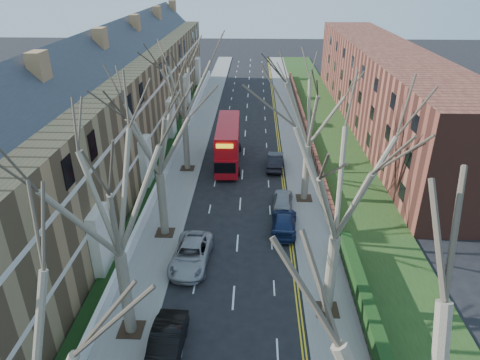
# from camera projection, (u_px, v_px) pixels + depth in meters

# --- Properties ---
(pavement_left) EXTENTS (3.00, 102.00, 0.12)m
(pavement_left) POSITION_uv_depth(u_px,v_px,m) (198.00, 132.00, 54.01)
(pavement_left) COLOR slate
(pavement_left) RESTS_ON ground
(pavement_right) EXTENTS (3.00, 102.00, 0.12)m
(pavement_right) POSITION_uv_depth(u_px,v_px,m) (293.00, 133.00, 53.63)
(pavement_right) COLOR slate
(pavement_right) RESTS_ON ground
(terrace_left) EXTENTS (9.70, 78.00, 13.60)m
(terrace_left) POSITION_uv_depth(u_px,v_px,m) (113.00, 108.00, 44.67)
(terrace_left) COLOR #98764D
(terrace_left) RESTS_ON ground
(flats_right) EXTENTS (13.97, 54.00, 10.00)m
(flats_right) POSITION_uv_depth(u_px,v_px,m) (383.00, 87.00, 54.65)
(flats_right) COLOR brown
(flats_right) RESTS_ON ground
(front_wall_left) EXTENTS (0.30, 78.00, 1.00)m
(front_wall_left) POSITION_uv_depth(u_px,v_px,m) (174.00, 152.00, 46.66)
(front_wall_left) COLOR white
(front_wall_left) RESTS_ON ground
(grass_verge_right) EXTENTS (6.00, 102.00, 0.06)m
(grass_verge_right) POSITION_uv_depth(u_px,v_px,m) (329.00, 133.00, 53.44)
(grass_verge_right) COLOR #1E3714
(grass_verge_right) RESTS_ON ground
(tree_left_mid) EXTENTS (10.50, 10.50, 14.71)m
(tree_left_mid) POSITION_uv_depth(u_px,v_px,m) (109.00, 182.00, 20.24)
(tree_left_mid) COLOR brown
(tree_left_mid) RESTS_ON ground
(tree_left_far) EXTENTS (10.15, 10.15, 14.22)m
(tree_left_far) POSITION_uv_depth(u_px,v_px,m) (155.00, 121.00, 29.33)
(tree_left_far) COLOR brown
(tree_left_far) RESTS_ON ground
(tree_left_dist) EXTENTS (10.50, 10.50, 14.71)m
(tree_left_dist) POSITION_uv_depth(u_px,v_px,m) (182.00, 77.00, 39.93)
(tree_left_dist) COLOR brown
(tree_left_dist) RESTS_ON ground
(tree_right_mid) EXTENTS (10.50, 10.50, 14.71)m
(tree_right_mid) POSITION_uv_depth(u_px,v_px,m) (343.00, 168.00, 21.66)
(tree_right_mid) COLOR brown
(tree_right_mid) RESTS_ON ground
(tree_right_far) EXTENTS (10.15, 10.15, 14.22)m
(tree_right_far) POSITION_uv_depth(u_px,v_px,m) (311.00, 99.00, 34.34)
(tree_right_far) COLOR brown
(tree_right_far) RESTS_ON ground
(double_decker_bus) EXTENTS (2.74, 10.09, 4.23)m
(double_decker_bus) POSITION_uv_depth(u_px,v_px,m) (228.00, 144.00, 44.88)
(double_decker_bus) COLOR #B10C14
(double_decker_bus) RESTS_ON ground
(car_left_mid) EXTENTS (1.80, 4.80, 1.57)m
(car_left_mid) POSITION_uv_depth(u_px,v_px,m) (166.00, 345.00, 22.59)
(car_left_mid) COLOR black
(car_left_mid) RESTS_ON ground
(car_left_far) EXTENTS (2.82, 5.57, 1.51)m
(car_left_far) POSITION_uv_depth(u_px,v_px,m) (191.00, 254.00, 29.79)
(car_left_far) COLOR #9B9BA0
(car_left_far) RESTS_ON ground
(car_right_near) EXTENTS (2.35, 4.95, 1.39)m
(car_right_near) POSITION_uv_depth(u_px,v_px,m) (284.00, 222.00, 33.70)
(car_right_near) COLOR navy
(car_right_near) RESTS_ON ground
(car_right_mid) EXTENTS (2.05, 4.30, 1.42)m
(car_right_mid) POSITION_uv_depth(u_px,v_px,m) (283.00, 200.00, 36.88)
(car_right_mid) COLOR gray
(car_right_mid) RESTS_ON ground
(car_right_far) EXTENTS (1.94, 4.77, 1.54)m
(car_right_far) POSITION_uv_depth(u_px,v_px,m) (275.00, 161.00, 44.25)
(car_right_far) COLOR black
(car_right_far) RESTS_ON ground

